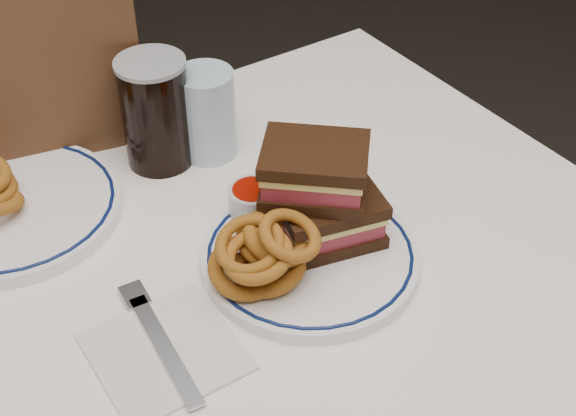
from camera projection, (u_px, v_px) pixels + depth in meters
dining_table at (149, 405)px, 0.91m from camera, size 1.27×0.87×0.75m
chair_far at (4, 228)px, 1.30m from camera, size 0.55×0.55×1.00m
main_plate at (310, 257)px, 0.93m from camera, size 0.25×0.25×0.02m
reuben_sandwich at (321, 194)px, 0.91m from camera, size 0.15×0.15×0.12m
onion_rings_main at (265, 252)px, 0.87m from camera, size 0.13×0.11×0.11m
ketchup_ramekin at (253, 199)px, 0.97m from camera, size 0.06×0.06×0.04m
beer_mug at (158, 111)px, 1.05m from camera, size 0.14×0.09×0.15m
water_glass at (206, 114)px, 1.07m from camera, size 0.08×0.08×0.12m
far_plate at (12, 208)px, 1.00m from camera, size 0.27×0.27×0.02m
napkin_fork at (164, 349)px, 0.84m from camera, size 0.15×0.19×0.01m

